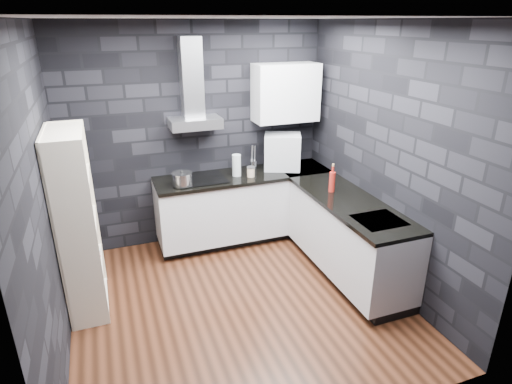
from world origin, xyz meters
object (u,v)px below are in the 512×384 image
appliance_garage (282,152)px  glass_vase (237,165)px  utensil_crock (253,165)px  red_bottle (332,182)px  pot (182,180)px  fruit_bowl (77,224)px  bookshelf (78,224)px  storage_jar (251,172)px

appliance_garage → glass_vase: bearing=-151.1°
utensil_crock → red_bottle: size_ratio=0.51×
pot → fruit_bowl: pot is taller
bookshelf → glass_vase: bearing=31.6°
bookshelf → pot: bearing=38.5°
utensil_crock → fruit_bowl: 2.31m
fruit_bowl → red_bottle: bearing=-0.6°
utensil_crock → red_bottle: 1.17m
red_bottle → bookshelf: (-2.66, 0.10, -0.11)m
red_bottle → fruit_bowl: size_ratio=1.14×
glass_vase → appliance_garage: bearing=5.5°
storage_jar → appliance_garage: appliance_garage is taller
appliance_garage → pot: bearing=-148.7°
glass_vase → pot: bearing=-169.9°
pot → utensil_crock: size_ratio=1.95×
glass_vase → storage_jar: size_ratio=2.38×
pot → bookshelf: 1.30m
storage_jar → utensil_crock: 0.27m
utensil_crock → bookshelf: 2.28m
red_bottle → bookshelf: 2.66m
red_bottle → appliance_garage: bearing=102.1°
utensil_crock → bookshelf: size_ratio=0.06×
red_bottle → pot: bearing=154.1°
bookshelf → fruit_bowl: bookshelf is taller
glass_vase → red_bottle: glass_vase is taller
glass_vase → storage_jar: (0.15, -0.10, -0.08)m
pot → bookshelf: bearing=-150.4°
pot → glass_vase: 0.71m
storage_jar → bookshelf: bookshelf is taller
red_bottle → bookshelf: bookshelf is taller
glass_vase → appliance_garage: (0.63, 0.06, 0.09)m
appliance_garage → bookshelf: bookshelf is taller
bookshelf → appliance_garage: bearing=27.5°
glass_vase → bookshelf: bookshelf is taller
fruit_bowl → utensil_crock: bearing=25.4°
pot → storage_jar: bearing=1.9°
pot → storage_jar: pot is taller
storage_jar → appliance_garage: 0.54m
pot → storage_jar: size_ratio=2.03×
pot → appliance_garage: appliance_garage is taller
utensil_crock → fruit_bowl: size_ratio=0.59×
pot → red_bottle: red_bottle is taller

